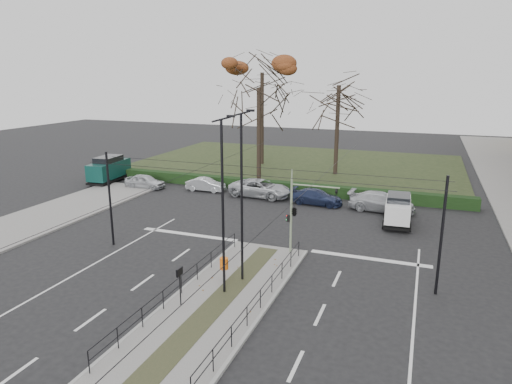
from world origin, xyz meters
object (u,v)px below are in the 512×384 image
(traffic_light, at_px, (296,210))
(rust_tree, at_px, (262,73))
(info_panel, at_px, (180,276))
(parked_car_fifth, at_px, (382,202))
(parked_car_second, at_px, (206,185))
(parked_car_third, at_px, (316,197))
(bare_tree_near, at_px, (259,95))
(white_van, at_px, (398,209))
(litter_bin, at_px, (224,264))
(parked_car_first, at_px, (145,181))
(bare_tree_center, at_px, (339,92))
(streetlamp_median_far, at_px, (242,197))
(streetlamp_median_near, at_px, (223,206))
(green_van, at_px, (109,169))
(parked_car_fourth, at_px, (260,188))

(traffic_light, bearing_deg, rust_tree, 113.81)
(info_panel, distance_m, parked_car_fifth, 20.60)
(info_panel, relative_size, parked_car_second, 0.50)
(parked_car_third, distance_m, bare_tree_near, 12.50)
(traffic_light, xyz_separation_m, white_van, (5.38, 8.07, -1.61))
(white_van, relative_size, parked_car_fifth, 0.81)
(white_van, bearing_deg, litter_bin, -121.35)
(parked_car_first, distance_m, parked_car_fifth, 21.90)
(parked_car_first, distance_m, bare_tree_near, 13.76)
(bare_tree_center, bearing_deg, litter_bin, -90.76)
(traffic_light, relative_size, rust_tree, 0.32)
(streetlamp_median_far, bearing_deg, bare_tree_center, 91.19)
(streetlamp_median_far, relative_size, bare_tree_center, 0.70)
(litter_bin, height_order, white_van, white_van)
(streetlamp_median_near, xyz_separation_m, green_van, (-20.99, 18.24, -3.18))
(rust_tree, xyz_separation_m, parked_car_fifth, (15.53, -15.03, -10.01))
(parked_car_first, bearing_deg, rust_tree, -23.67)
(parked_car_first, distance_m, bare_tree_center, 21.68)
(info_panel, bearing_deg, green_van, 134.23)
(streetlamp_median_near, distance_m, streetlamp_median_far, 1.65)
(streetlamp_median_near, height_order, bare_tree_center, bare_tree_center)
(streetlamp_median_far, relative_size, parked_car_first, 2.25)
(parked_car_first, xyz_separation_m, parked_car_fifth, (21.90, 0.14, 0.08))
(streetlamp_median_near, bearing_deg, parked_car_first, 133.10)
(streetlamp_median_far, bearing_deg, traffic_light, 71.79)
(litter_bin, relative_size, parked_car_third, 0.26)
(litter_bin, relative_size, parked_car_fifth, 0.22)
(parked_car_first, distance_m, parked_car_second, 6.01)
(rust_tree, bearing_deg, white_van, -46.95)
(green_van, bearing_deg, litter_bin, -39.62)
(info_panel, xyz_separation_m, rust_tree, (-8.39, 34.33, 9.17))
(parked_car_first, height_order, bare_tree_center, bare_tree_center)
(parked_car_third, bearing_deg, green_van, 92.21)
(info_panel, distance_m, streetlamp_median_near, 3.78)
(info_panel, distance_m, bare_tree_center, 32.37)
(info_panel, relative_size, parked_car_fifth, 0.36)
(litter_bin, bearing_deg, streetlamp_median_near, -64.71)
(litter_bin, distance_m, parked_car_third, 16.11)
(info_panel, xyz_separation_m, green_van, (-19.63, 20.17, -0.24))
(parked_car_third, xyz_separation_m, bare_tree_center, (-0.78, 12.14, 8.16))
(streetlamp_median_far, height_order, parked_car_first, streetlamp_median_far)
(parked_car_fourth, distance_m, rust_tree, 18.11)
(parked_car_first, height_order, white_van, white_van)
(parked_car_second, bearing_deg, white_van, -105.38)
(streetlamp_median_near, distance_m, parked_car_third, 17.91)
(litter_bin, distance_m, bare_tree_center, 29.27)
(white_van, distance_m, parked_car_fifth, 3.42)
(bare_tree_near, distance_m, parked_car_fifth, 16.18)
(parked_car_second, distance_m, parked_car_third, 10.73)
(info_panel, height_order, green_van, green_van)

